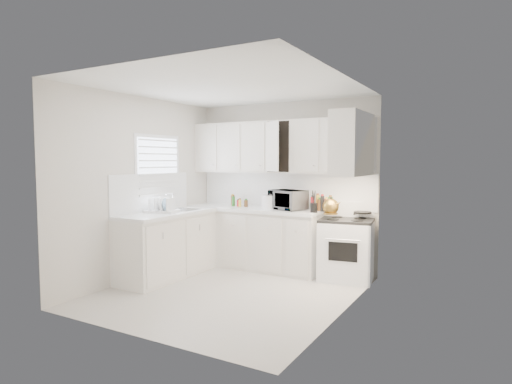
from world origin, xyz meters
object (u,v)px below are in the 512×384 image
Objects in this scene: microwave at (288,198)px; utensil_crock at (314,201)px; tea_kettle at (331,205)px; rice_cooker at (270,201)px; dish_rack at (162,204)px; stove at (346,241)px.

microwave is 1.64× the size of utensil_crock.
tea_kettle is at bearing 5.05° from microwave.
utensil_crock reaches higher than tea_kettle.
dish_rack is at bearing -119.86° from rice_cooker.
microwave is at bearing 169.48° from stove.
utensil_crock reaches higher than dish_rack.
utensil_crock is at bearing 11.72° from dish_rack.
microwave reaches higher than utensil_crock.
tea_kettle is (-0.18, -0.16, 0.51)m from stove.
microwave is at bearing 162.46° from utensil_crock.
stove is 2.08× the size of microwave.
stove is 0.72m from utensil_crock.
microwave is 1.21× the size of dish_rack.
utensil_crock is (-0.26, 0.04, 0.04)m from tea_kettle.
rice_cooker is 0.79m from utensil_crock.
stove is 1.09m from microwave.
rice_cooker reaches higher than stove.
rice_cooker is at bearing -178.16° from tea_kettle.
rice_cooker is 1.63m from dish_rack.
utensil_crock is (-0.44, -0.12, 0.56)m from stove.
tea_kettle is 0.53× the size of microwave.
stove is 0.57m from tea_kettle.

